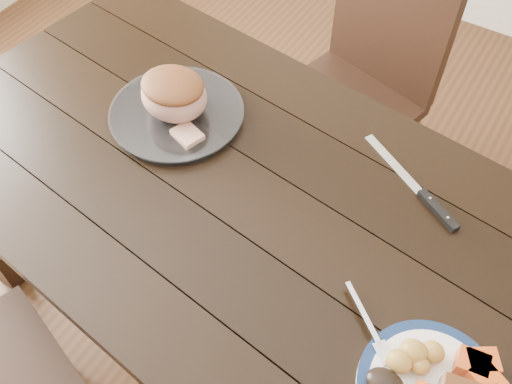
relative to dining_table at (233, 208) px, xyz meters
The scene contains 11 objects.
ground 0.66m from the dining_table, ahead, with size 4.00×4.00×0.00m, color #472B16.
dining_table is the anchor object (origin of this frame).
chair_far 0.75m from the dining_table, 89.27° to the left, with size 0.51×0.52×0.93m.
serving_platter 0.28m from the dining_table, 155.21° to the left, with size 0.33×0.33×0.02m, color white.
roasted_potatoes 0.56m from the dining_table, 18.96° to the right, with size 0.09×0.09×0.04m.
pumpkin_wedges 0.65m from the dining_table, 12.51° to the right, with size 0.09×0.09×0.04m.
dark_mushroom 0.56m from the dining_table, 26.90° to the right, with size 0.07×0.05×0.03m, color black.
fork 0.47m from the dining_table, 20.62° to the right, with size 0.15×0.12×0.00m.
roast_joint 0.31m from the dining_table, 155.21° to the left, with size 0.17×0.15×0.11m, color #AF786A.
cut_slice 0.21m from the dining_table, 161.41° to the left, with size 0.07×0.06×0.02m, color tan.
carving_knife 0.45m from the dining_table, 26.67° to the left, with size 0.29×0.17×0.01m.
Camera 1 is at (0.48, -0.66, 1.78)m, focal length 40.00 mm.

